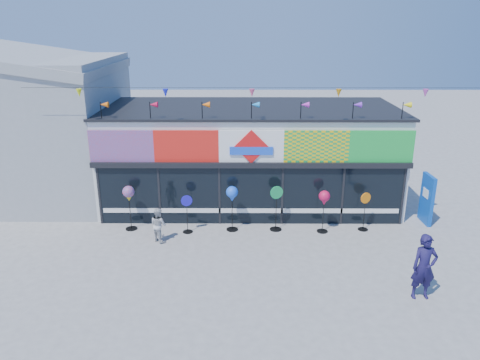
{
  "coord_description": "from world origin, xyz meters",
  "views": [
    {
      "loc": [
        -0.33,
        -13.28,
        7.53
      ],
      "look_at": [
        -0.41,
        2.0,
        2.27
      ],
      "focal_mm": 35.0,
      "sensor_mm": 36.0,
      "label": 1
    }
  ],
  "objects_px": {
    "spinner_0": "(129,195)",
    "spinner_4": "(324,199)",
    "adult_man": "(424,267)",
    "blue_sign": "(427,199)",
    "spinner_5": "(365,210)",
    "spinner_1": "(187,213)",
    "child": "(159,225)",
    "spinner_2": "(232,195)",
    "spinner_3": "(276,207)"
  },
  "relations": [
    {
      "from": "spinner_0",
      "to": "spinner_1",
      "type": "distance_m",
      "value": 2.27
    },
    {
      "from": "blue_sign",
      "to": "spinner_0",
      "type": "distance_m",
      "value": 11.37
    },
    {
      "from": "blue_sign",
      "to": "child",
      "type": "height_order",
      "value": "blue_sign"
    },
    {
      "from": "spinner_3",
      "to": "child",
      "type": "xyz_separation_m",
      "value": [
        -4.24,
        -0.96,
        -0.29
      ]
    },
    {
      "from": "spinner_1",
      "to": "spinner_4",
      "type": "height_order",
      "value": "spinner_4"
    },
    {
      "from": "blue_sign",
      "to": "spinner_5",
      "type": "xyz_separation_m",
      "value": [
        -2.56,
        -0.71,
        -0.18
      ]
    },
    {
      "from": "blue_sign",
      "to": "spinner_0",
      "type": "height_order",
      "value": "blue_sign"
    },
    {
      "from": "spinner_0",
      "to": "spinner_5",
      "type": "relative_size",
      "value": 1.16
    },
    {
      "from": "spinner_3",
      "to": "adult_man",
      "type": "height_order",
      "value": "adult_man"
    },
    {
      "from": "blue_sign",
      "to": "spinner_3",
      "type": "xyz_separation_m",
      "value": [
        -5.87,
        -0.73,
        -0.05
      ]
    },
    {
      "from": "spinner_0",
      "to": "spinner_4",
      "type": "relative_size",
      "value": 1.06
    },
    {
      "from": "spinner_4",
      "to": "child",
      "type": "relative_size",
      "value": 1.29
    },
    {
      "from": "spinner_4",
      "to": "spinner_1",
      "type": "bearing_deg",
      "value": -179.21
    },
    {
      "from": "spinner_0",
      "to": "spinner_4",
      "type": "xyz_separation_m",
      "value": [
        7.21,
        -0.19,
        -0.08
      ]
    },
    {
      "from": "blue_sign",
      "to": "spinner_2",
      "type": "xyz_separation_m",
      "value": [
        -7.51,
        -0.74,
        0.42
      ]
    },
    {
      "from": "child",
      "to": "spinner_0",
      "type": "bearing_deg",
      "value": 3.24
    },
    {
      "from": "spinner_1",
      "to": "spinner_5",
      "type": "relative_size",
      "value": 0.98
    },
    {
      "from": "spinner_1",
      "to": "spinner_4",
      "type": "xyz_separation_m",
      "value": [
        5.04,
        0.07,
        0.53
      ]
    },
    {
      "from": "adult_man",
      "to": "spinner_3",
      "type": "bearing_deg",
      "value": 127.67
    },
    {
      "from": "spinner_0",
      "to": "adult_man",
      "type": "height_order",
      "value": "adult_man"
    },
    {
      "from": "spinner_2",
      "to": "child",
      "type": "bearing_deg",
      "value": -159.96
    },
    {
      "from": "spinner_1",
      "to": "spinner_3",
      "type": "xyz_separation_m",
      "value": [
        3.3,
        0.23,
        0.15
      ]
    },
    {
      "from": "spinner_3",
      "to": "child",
      "type": "distance_m",
      "value": 4.36
    },
    {
      "from": "spinner_0",
      "to": "spinner_1",
      "type": "relative_size",
      "value": 1.18
    },
    {
      "from": "blue_sign",
      "to": "spinner_4",
      "type": "xyz_separation_m",
      "value": [
        -4.13,
        -0.89,
        0.33
      ]
    },
    {
      "from": "adult_man",
      "to": "spinner_0",
      "type": "bearing_deg",
      "value": 151.3
    },
    {
      "from": "spinner_3",
      "to": "child",
      "type": "relative_size",
      "value": 1.38
    },
    {
      "from": "spinner_0",
      "to": "spinner_5",
      "type": "height_order",
      "value": "spinner_0"
    },
    {
      "from": "spinner_1",
      "to": "spinner_5",
      "type": "height_order",
      "value": "spinner_5"
    },
    {
      "from": "spinner_0",
      "to": "child",
      "type": "relative_size",
      "value": 1.37
    },
    {
      "from": "spinner_0",
      "to": "child",
      "type": "distance_m",
      "value": 1.75
    },
    {
      "from": "spinner_5",
      "to": "spinner_0",
      "type": "bearing_deg",
      "value": 179.9
    },
    {
      "from": "child",
      "to": "blue_sign",
      "type": "bearing_deg",
      "value": -128.36
    },
    {
      "from": "blue_sign",
      "to": "spinner_2",
      "type": "bearing_deg",
      "value": -177.27
    },
    {
      "from": "spinner_1",
      "to": "child",
      "type": "relative_size",
      "value": 1.16
    },
    {
      "from": "spinner_0",
      "to": "spinner_2",
      "type": "bearing_deg",
      "value": -0.72
    },
    {
      "from": "spinner_5",
      "to": "spinner_1",
      "type": "bearing_deg",
      "value": -177.87
    },
    {
      "from": "blue_sign",
      "to": "spinner_1",
      "type": "height_order",
      "value": "blue_sign"
    },
    {
      "from": "blue_sign",
      "to": "spinner_1",
      "type": "bearing_deg",
      "value": -176.97
    },
    {
      "from": "spinner_0",
      "to": "spinner_1",
      "type": "bearing_deg",
      "value": -6.85
    },
    {
      "from": "spinner_0",
      "to": "spinner_3",
      "type": "height_order",
      "value": "spinner_3"
    },
    {
      "from": "spinner_5",
      "to": "child",
      "type": "distance_m",
      "value": 7.61
    },
    {
      "from": "spinner_3",
      "to": "spinner_5",
      "type": "bearing_deg",
      "value": 0.26
    },
    {
      "from": "spinner_5",
      "to": "adult_man",
      "type": "bearing_deg",
      "value": -83.32
    },
    {
      "from": "spinner_3",
      "to": "blue_sign",
      "type": "bearing_deg",
      "value": 7.04
    },
    {
      "from": "spinner_4",
      "to": "spinner_5",
      "type": "height_order",
      "value": "spinner_4"
    },
    {
      "from": "spinner_2",
      "to": "spinner_3",
      "type": "height_order",
      "value": "spinner_3"
    },
    {
      "from": "spinner_1",
      "to": "blue_sign",
      "type": "bearing_deg",
      "value": 5.95
    },
    {
      "from": "spinner_1",
      "to": "spinner_3",
      "type": "height_order",
      "value": "spinner_3"
    },
    {
      "from": "spinner_3",
      "to": "spinner_4",
      "type": "distance_m",
      "value": 1.79
    }
  ]
}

